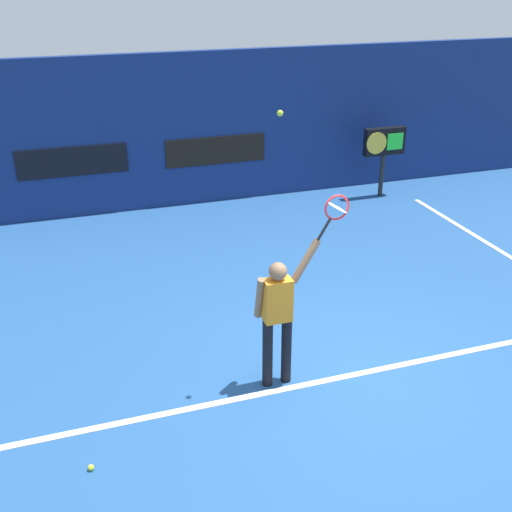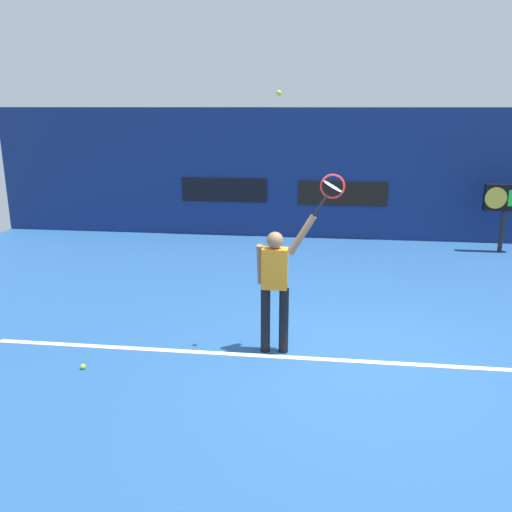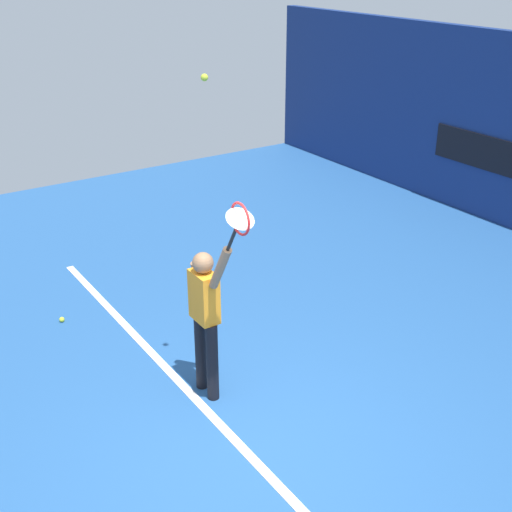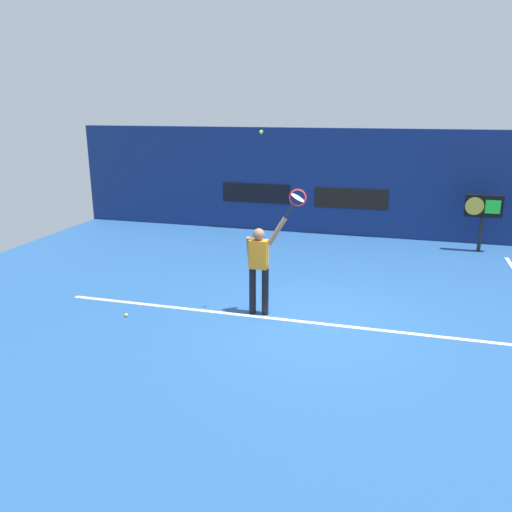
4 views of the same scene
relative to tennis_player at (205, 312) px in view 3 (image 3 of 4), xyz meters
The scene contains 7 objects.
ground_plane 1.46m from the tennis_player, ahead, with size 18.00×18.00×0.00m, color #23518C.
sponsor_banner_portside 7.01m from the tennis_player, 106.14° to the left, with size 2.20×0.03×0.60m, color black.
court_baseline 1.47m from the tennis_player, 10.03° to the right, with size 10.00×0.10×0.01m, color white.
tennis_player is the anchor object (origin of this frame).
tennis_racket 1.43m from the tennis_player, ahead, with size 0.45×0.27×0.61m.
tennis_ball 2.41m from the tennis_player, 79.24° to the left, with size 0.07×0.07×0.07m, color #CCE033.
spare_ball 2.72m from the tennis_player, 160.76° to the right, with size 0.07×0.07×0.07m, color #CCE033.
Camera 3 is at (4.40, -2.86, 4.51)m, focal length 47.61 mm.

